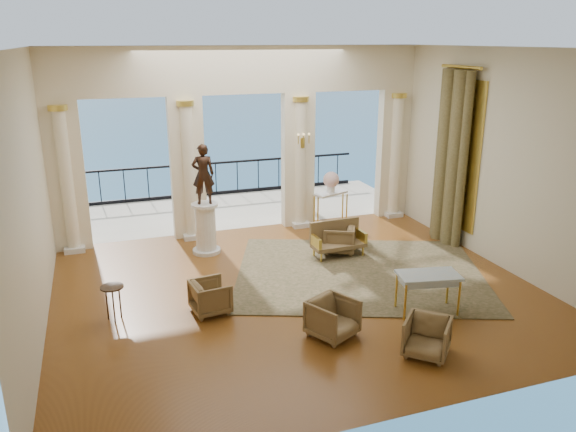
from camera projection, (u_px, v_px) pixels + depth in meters
name	position (u px, v px, depth m)	size (l,w,h in m)	color
floor	(298.00, 291.00, 10.83)	(9.00, 9.00, 0.00)	#46250D
room_walls	(323.00, 155.00, 8.95)	(9.00, 9.00, 9.00)	beige
arcade	(244.00, 128.00, 13.49)	(9.00, 0.56, 4.50)	#FBEECC
terrace	(228.00, 210.00, 16.07)	(10.00, 3.60, 0.10)	#BDB5A0
balustrade	(216.00, 182.00, 17.37)	(9.00, 0.06, 1.03)	black
palm_tree	(285.00, 59.00, 16.16)	(2.00, 2.00, 4.50)	#4C3823
sea	(125.00, 132.00, 66.69)	(160.00, 160.00, 0.00)	#216293
curtain	(451.00, 158.00, 12.90)	(0.33, 1.40, 4.09)	brown
window_frame	(458.00, 154.00, 12.94)	(0.04, 1.60, 3.40)	gold
wall_sconce	(303.00, 142.00, 13.75)	(0.30, 0.11, 0.33)	gold
rug	(359.00, 273.00, 11.63)	(5.01, 3.89, 0.02)	#2E341A
armchair_a	(333.00, 316.00, 9.08)	(0.68, 0.64, 0.70)	#42331B
armchair_b	(427.00, 335.00, 8.54)	(0.65, 0.61, 0.67)	#42331B
armchair_c	(339.00, 237.00, 12.69)	(0.68, 0.64, 0.70)	#42331B
armchair_d	(210.00, 295.00, 9.89)	(0.63, 0.59, 0.65)	#42331B
settee	(337.00, 239.00, 12.50)	(1.21, 0.55, 0.79)	#42331B
game_table	(428.00, 278.00, 9.80)	(1.16, 0.78, 0.73)	#ACC5D6
pedestal	(206.00, 229.00, 12.60)	(0.63, 0.63, 1.16)	silver
statue	(203.00, 174.00, 12.22)	(0.49, 0.32, 1.34)	black
console_table	(331.00, 198.00, 14.50)	(0.97, 0.66, 0.86)	silver
urn	(331.00, 181.00, 14.36)	(0.41, 0.41, 0.55)	white
side_table	(112.00, 291.00, 9.54)	(0.39, 0.39, 0.64)	black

